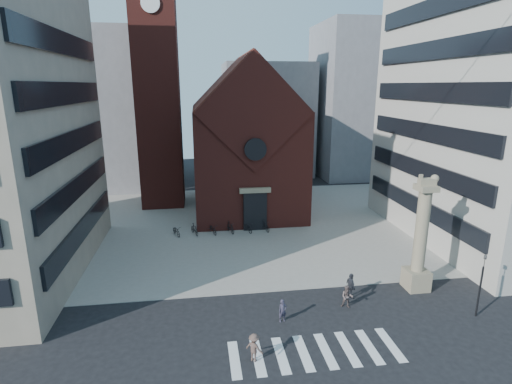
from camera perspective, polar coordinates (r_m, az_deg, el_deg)
ground at (r=26.76m, az=5.29°, el=-18.06°), size 120.00×120.00×0.00m
piazza at (r=43.62m, az=-0.53°, el=-4.46°), size 46.00×30.00×0.05m
zebra_crossing at (r=24.51m, az=8.39°, el=-21.65°), size 10.20×3.20×0.01m
church at (r=47.56m, az=-1.55°, el=7.06°), size 12.00×16.65×18.00m
campanile at (r=49.95m, az=-13.98°, el=15.94°), size 5.50×5.50×31.20m
bg_block_left at (r=63.51m, az=-21.86°, el=10.75°), size 16.00×14.00×22.00m
bg_block_mid at (r=67.96m, az=1.52°, el=10.32°), size 14.00×12.00×18.00m
bg_block_right at (r=69.48m, az=15.42°, el=12.38°), size 16.00×14.00×24.00m
lion_column at (r=31.27m, az=22.38°, el=-7.00°), size 1.63×1.60×8.68m
traffic_light at (r=29.82m, az=29.43°, el=-11.40°), size 0.13×0.16×4.30m
pedestrian_0 at (r=26.42m, az=3.83°, el=-16.56°), size 0.63×0.49×1.52m
pedestrian_1 at (r=28.43m, az=12.88°, el=-14.39°), size 0.95×0.86×1.60m
pedestrian_2 at (r=29.52m, az=13.37°, el=-12.94°), size 0.58×1.15×1.89m
pedestrian_3 at (r=23.22m, az=-0.25°, el=-21.33°), size 1.20×1.14×1.63m
scooter_0 at (r=40.71m, az=-11.29°, el=-5.44°), size 1.31×1.99×0.99m
scooter_1 at (r=40.62m, az=-8.77°, el=-5.28°), size 1.15×1.89×1.10m
scooter_2 at (r=40.65m, az=-6.25°, el=-5.26°), size 1.31×1.99×0.99m
scooter_3 at (r=40.72m, az=-3.73°, el=-5.08°), size 1.15×1.89×1.10m
scooter_4 at (r=40.91m, az=-1.23°, el=-5.04°), size 1.31×1.99×0.99m
scooter_5 at (r=41.13m, az=1.25°, el=-4.84°), size 1.15×1.89×1.10m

